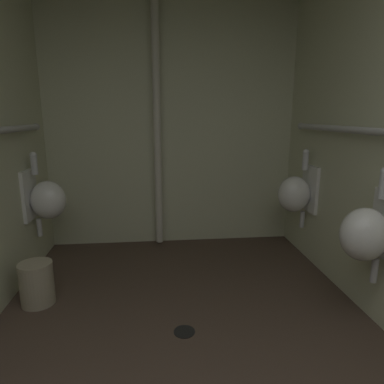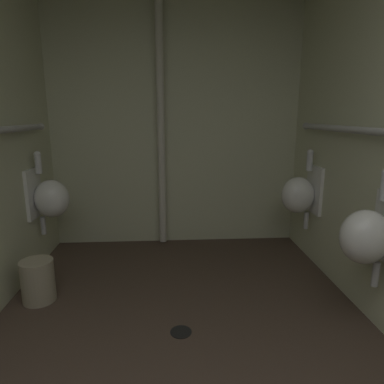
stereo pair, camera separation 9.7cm
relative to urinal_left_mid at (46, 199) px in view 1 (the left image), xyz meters
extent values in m
cube|color=#47382D|center=(1.14, -1.16, -0.70)|extent=(2.70, 3.62, 0.08)
cube|color=beige|center=(1.14, 0.62, 0.64)|extent=(2.70, 0.06, 2.60)
ellipsoid|color=white|center=(0.02, 0.00, -0.01)|extent=(0.30, 0.26, 0.34)
cube|color=white|center=(-0.13, 0.00, 0.04)|extent=(0.03, 0.30, 0.44)
cylinder|color=silver|center=(-0.07, 0.00, 0.30)|extent=(0.06, 0.06, 0.16)
sphere|color=silver|center=(-0.07, 0.00, 0.38)|extent=(0.06, 0.06, 0.06)
cylinder|color=#B2B2B2|center=(-0.08, 0.00, -0.26)|extent=(0.04, 0.04, 0.16)
ellipsoid|color=white|center=(2.26, -1.12, -0.01)|extent=(0.30, 0.26, 0.34)
cylinder|color=silver|center=(2.35, -1.12, 0.30)|extent=(0.06, 0.06, 0.16)
cylinder|color=#B2B2B2|center=(2.36, -1.12, -0.26)|extent=(0.04, 0.04, 0.16)
ellipsoid|color=white|center=(2.26, 0.00, -0.01)|extent=(0.30, 0.26, 0.34)
cube|color=white|center=(2.42, 0.00, 0.04)|extent=(0.03, 0.30, 0.44)
cylinder|color=silver|center=(2.35, 0.00, 0.30)|extent=(0.06, 0.06, 0.16)
sphere|color=silver|center=(2.35, 0.00, 0.38)|extent=(0.06, 0.06, 0.06)
cylinder|color=#B2B2B2|center=(2.36, 0.00, -0.26)|extent=(0.04, 0.04, 0.16)
sphere|color=#B2B2B2|center=(-0.09, 0.20, 0.62)|extent=(0.06, 0.06, 0.06)
sphere|color=#B2B2B2|center=(2.37, 0.20, 0.62)|extent=(0.06, 0.06, 0.06)
cylinder|color=beige|center=(0.99, 0.51, 0.64)|extent=(0.08, 0.08, 2.55)
cylinder|color=black|center=(1.13, -1.07, -0.65)|extent=(0.14, 0.14, 0.01)
cylinder|color=#9E937A|center=(0.08, -0.61, -0.50)|extent=(0.24, 0.24, 0.32)
camera|label=1|loc=(0.98, -3.01, 0.72)|focal=31.79mm
camera|label=2|loc=(1.08, -3.01, 0.72)|focal=31.79mm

